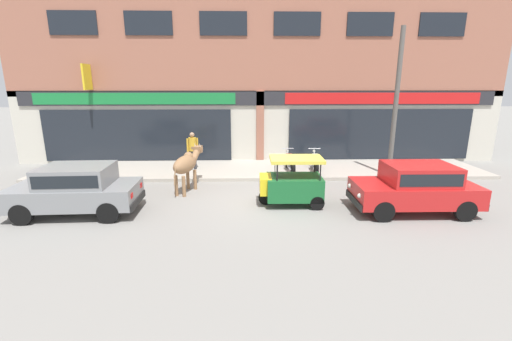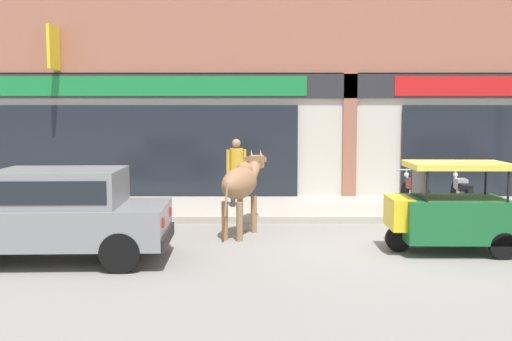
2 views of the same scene
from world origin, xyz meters
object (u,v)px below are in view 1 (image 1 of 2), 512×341
object	(u,v)px
car_1	(76,188)
motorcycle_1	(315,162)
pedestrian	(193,147)
car_0	(416,186)
motorcycle_0	(290,162)
utility_pole	(396,104)
auto_rickshaw	(292,184)
cow	(186,164)

from	to	relation	value
car_1	motorcycle_1	world-z (taller)	car_1
pedestrian	car_0	bearing A→B (deg)	-33.79
motorcycle_0	utility_pole	world-z (taller)	utility_pole
utility_pole	auto_rickshaw	bearing A→B (deg)	-146.18
cow	auto_rickshaw	bearing A→B (deg)	-21.73
car_1	motorcycle_0	size ratio (longest dim) A/B	2.02
car_0	motorcycle_0	distance (m)	5.43
cow	utility_pole	size ratio (longest dim) A/B	0.37
motorcycle_0	pedestrian	size ratio (longest dim) A/B	1.13
cow	utility_pole	world-z (taller)	utility_pole
pedestrian	car_1	bearing A→B (deg)	-119.30
motorcycle_0	pedestrian	bearing A→B (deg)	173.81
pedestrian	utility_pole	xyz separation A→B (m)	(8.03, -1.19, 1.84)
auto_rickshaw	motorcycle_1	bearing A→B (deg)	67.81
car_0	motorcycle_0	size ratio (longest dim) A/B	2.00
motorcycle_0	pedestrian	xyz separation A→B (m)	(-4.11, 0.45, 0.60)
motorcycle_1	auto_rickshaw	bearing A→B (deg)	-112.19
car_0	motorcycle_1	size ratio (longest dim) A/B	2.00
motorcycle_0	car_1	bearing A→B (deg)	-147.58
cow	utility_pole	xyz separation A→B (m)	(7.85, 1.50, 1.95)
utility_pole	car_1	bearing A→B (deg)	-161.61
car_0	motorcycle_1	world-z (taller)	car_0
auto_rickshaw	motorcycle_0	bearing A→B (deg)	83.55
cow	car_0	world-z (taller)	cow
motorcycle_1	pedestrian	bearing A→B (deg)	174.47
car_1	motorcycle_1	bearing A→B (deg)	28.49
motorcycle_1	motorcycle_0	bearing A→B (deg)	177.06
car_0	car_1	xyz separation A→B (m)	(-9.93, 0.11, 0.00)
cow	auto_rickshaw	world-z (taller)	cow
motorcycle_1	utility_pole	world-z (taller)	utility_pole
car_1	utility_pole	world-z (taller)	utility_pole
auto_rickshaw	car_0	bearing A→B (deg)	-12.12
auto_rickshaw	pedestrian	xyz separation A→B (m)	(-3.70, 4.09, 0.46)
car_1	utility_pole	bearing A→B (deg)	18.39
car_0	pedestrian	size ratio (longest dim) A/B	2.27
auto_rickshaw	cow	bearing A→B (deg)	158.27
auto_rickshaw	pedestrian	world-z (taller)	pedestrian
car_0	utility_pole	distance (m)	4.32
car_0	pedestrian	xyz separation A→B (m)	(-7.26, 4.86, 0.31)
car_0	motorcycle_1	bearing A→B (deg)	115.70
auto_rickshaw	motorcycle_1	size ratio (longest dim) A/B	1.10
auto_rickshaw	motorcycle_1	xyz separation A→B (m)	(1.47, 3.59, -0.14)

